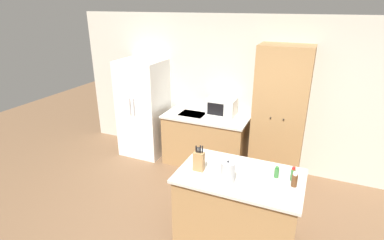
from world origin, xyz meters
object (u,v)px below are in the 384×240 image
object	(u,v)px
pantry_cabinet	(279,115)
spice_bottle_short_red	(277,172)
microwave	(222,107)
spice_bottle_amber_oil	(293,174)
kettle	(228,172)
spice_bottle_tall_dark	(295,180)
knife_block	(199,161)
refrigerator	(144,108)

from	to	relation	value
pantry_cabinet	spice_bottle_short_red	world-z (taller)	pantry_cabinet
microwave	spice_bottle_amber_oil	distance (m)	2.15
microwave	kettle	bearing A→B (deg)	-69.83
spice_bottle_tall_dark	knife_block	bearing A→B (deg)	-174.37
spice_bottle_short_red	kettle	xyz separation A→B (m)	(-0.48, -0.30, 0.06)
spice_bottle_short_red	kettle	world-z (taller)	kettle
pantry_cabinet	spice_bottle_amber_oil	xyz separation A→B (m)	(0.38, -1.57, -0.09)
refrigerator	microwave	bearing A→B (deg)	6.70
spice_bottle_tall_dark	pantry_cabinet	bearing A→B (deg)	103.78
spice_bottle_tall_dark	spice_bottle_short_red	bearing A→B (deg)	152.64
kettle	spice_bottle_short_red	bearing A→B (deg)	32.24
refrigerator	microwave	size ratio (longest dim) A/B	3.77
microwave	knife_block	bearing A→B (deg)	-79.58
refrigerator	spice_bottle_amber_oil	bearing A→B (deg)	-27.42
knife_block	spice_bottle_amber_oil	world-z (taller)	knife_block
kettle	refrigerator	bearing A→B (deg)	140.89
pantry_cabinet	kettle	distance (m)	1.90
kettle	knife_block	bearing A→B (deg)	166.04
microwave	spice_bottle_tall_dark	world-z (taller)	microwave
microwave	kettle	distance (m)	2.09
microwave	knife_block	xyz separation A→B (m)	(0.34, -1.87, -0.03)
spice_bottle_tall_dark	kettle	xyz separation A→B (m)	(-0.68, -0.20, 0.04)
pantry_cabinet	spice_bottle_amber_oil	world-z (taller)	pantry_cabinet
knife_block	spice_bottle_short_red	size ratio (longest dim) A/B	2.50
pantry_cabinet	knife_block	world-z (taller)	pantry_cabinet
pantry_cabinet	spice_bottle_tall_dark	world-z (taller)	pantry_cabinet
knife_block	spice_bottle_tall_dark	world-z (taller)	knife_block
knife_block	spice_bottle_short_red	bearing A→B (deg)	13.66
spice_bottle_amber_oil	kettle	world-z (taller)	kettle
pantry_cabinet	knife_block	size ratio (longest dim) A/B	6.71
microwave	spice_bottle_short_red	bearing A→B (deg)	-54.16
knife_block	spice_bottle_amber_oil	xyz separation A→B (m)	(1.03, 0.22, -0.05)
spice_bottle_amber_oil	knife_block	bearing A→B (deg)	-168.17
refrigerator	spice_bottle_amber_oil	distance (m)	3.22
microwave	spice_bottle_short_red	world-z (taller)	microwave
microwave	spice_bottle_short_red	distance (m)	2.05
spice_bottle_amber_oil	spice_bottle_short_red	bearing A→B (deg)	-177.50
refrigerator	spice_bottle_amber_oil	xyz separation A→B (m)	(2.85, -1.48, 0.10)
spice_bottle_short_red	spice_bottle_amber_oil	bearing A→B (deg)	2.50
refrigerator	knife_block	bearing A→B (deg)	-42.92
pantry_cabinet	refrigerator	bearing A→B (deg)	-177.92
spice_bottle_amber_oil	pantry_cabinet	bearing A→B (deg)	103.76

